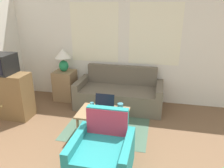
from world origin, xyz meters
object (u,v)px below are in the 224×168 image
Objects in this scene: couch at (119,95)px; cup_white at (92,106)px; coffee_table at (103,115)px; cup_navy at (120,106)px; cup_yellow at (119,114)px; television at (2,64)px; table_lamp at (63,57)px; armchair at (103,154)px; laptop at (103,108)px.

cup_white is (-0.27, -1.14, 0.24)m from couch.
coffee_table is at bearing -22.67° from cup_white.
coffee_table is at bearing -145.62° from cup_navy.
television is at bearing 171.18° from cup_yellow.
couch is 1.10m from cup_navy.
television is 1.30m from table_lamp.
cup_white is at bearing -169.71° from cup_navy.
armchair is 0.78m from cup_yellow.
armchair is at bearing -85.59° from couch.
cup_navy is at bearing 94.03° from cup_yellow.
couch is 20.07× the size of cup_yellow.
table_lamp is at bearing 133.93° from coffee_table.
cup_yellow is at bearing -42.10° from table_lamp.
armchair is at bearing -75.85° from coffee_table.
television is at bearing -155.50° from couch.
coffee_table is (-0.21, 0.81, 0.15)m from armchair.
couch is 5.68× the size of laptop.
armchair is 0.90m from laptop.
laptop is 3.53× the size of cup_yellow.
couch is at bearing 76.86° from cup_white.
cup_navy is 0.92× the size of cup_white.
cup_navy is (1.54, -1.15, -0.52)m from table_lamp.
television is 1.92m from cup_white.
cup_yellow is (0.02, -0.26, -0.01)m from cup_navy.
laptop is at bearing 103.90° from armchair.
couch is 2.44m from television.
television is 4.91× the size of cup_yellow.
laptop is (1.28, -1.31, -0.51)m from table_lamp.
cup_navy is (0.06, 0.99, 0.25)m from armchair.
television is 4.18× the size of cup_white.
couch is 1.19m from cup_white.
cup_navy is at bearing 10.29° from cup_white.
table_lamp is 1.60× the size of laptop.
couch is 18.64× the size of cup_navy.
armchair is (0.16, -2.05, -0.02)m from couch.
armchair reaches higher than cup_yellow.
television is at bearing 172.18° from coffee_table.
armchair is 1.78× the size of television.
armchair is 2.47× the size of laptop.
armchair is 8.11× the size of cup_navy.
coffee_table is at bearing -7.82° from television.
table_lamp reaches higher than cup_yellow.
laptop is at bearing -17.85° from cup_white.
laptop is at bearing -7.23° from television.
cup_navy is at bearing -2.54° from television.
cup_yellow is (2.32, -0.36, -0.60)m from television.
laptop is (-0.21, 0.84, 0.26)m from armchair.
table_lamp is 2.17m from cup_yellow.
cup_yellow is (0.28, -0.08, 0.10)m from coffee_table.
laptop reaches higher than cup_white.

